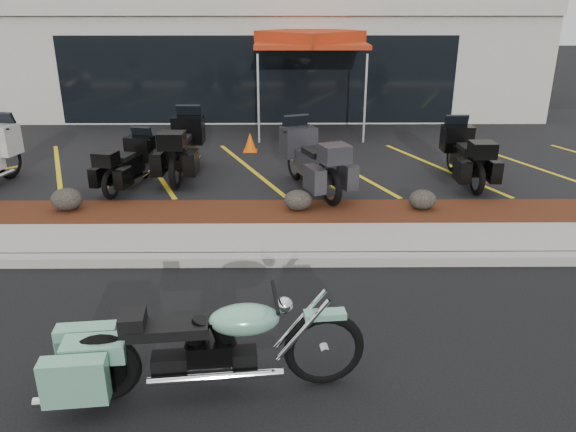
{
  "coord_description": "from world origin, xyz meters",
  "views": [
    {
      "loc": [
        0.77,
        -6.83,
        3.77
      ],
      "look_at": [
        0.84,
        1.2,
        0.67
      ],
      "focal_mm": 35.0,
      "sensor_mm": 36.0,
      "label": 1
    }
  ],
  "objects_px": {
    "hero_cruiser": "(324,338)",
    "traffic_cone": "(250,142)",
    "popup_canopy": "(310,40)",
    "touring_white": "(6,146)"
  },
  "relations": [
    {
      "from": "hero_cruiser",
      "to": "traffic_cone",
      "type": "distance_m",
      "value": 9.23
    },
    {
      "from": "hero_cruiser",
      "to": "popup_canopy",
      "type": "relative_size",
      "value": 0.94
    },
    {
      "from": "traffic_cone",
      "to": "popup_canopy",
      "type": "distance_m",
      "value": 3.69
    },
    {
      "from": "popup_canopy",
      "to": "touring_white",
      "type": "bearing_deg",
      "value": -151.03
    },
    {
      "from": "touring_white",
      "to": "hero_cruiser",
      "type": "bearing_deg",
      "value": -123.96
    },
    {
      "from": "hero_cruiser",
      "to": "popup_canopy",
      "type": "distance_m",
      "value": 11.72
    },
    {
      "from": "hero_cruiser",
      "to": "traffic_cone",
      "type": "bearing_deg",
      "value": 91.77
    },
    {
      "from": "popup_canopy",
      "to": "traffic_cone",
      "type": "bearing_deg",
      "value": -130.19
    },
    {
      "from": "hero_cruiser",
      "to": "popup_canopy",
      "type": "xyz_separation_m",
      "value": [
        0.35,
        11.51,
        2.17
      ]
    },
    {
      "from": "hero_cruiser",
      "to": "traffic_cone",
      "type": "relative_size",
      "value": 6.56
    }
  ]
}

